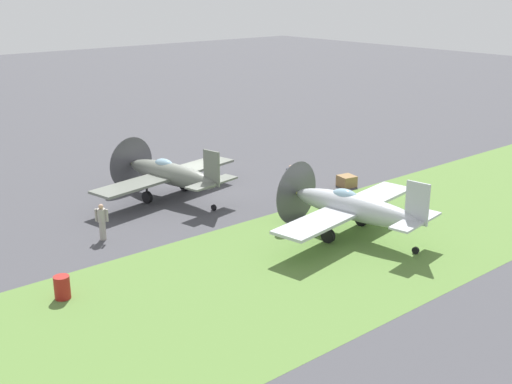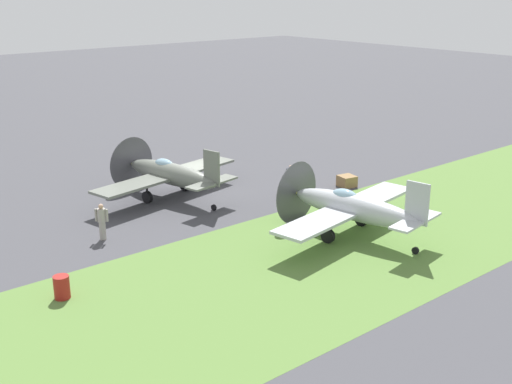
{
  "view_description": "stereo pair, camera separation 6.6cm",
  "coord_description": "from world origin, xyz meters",
  "px_view_note": "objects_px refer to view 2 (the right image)",
  "views": [
    {
      "loc": [
        -20.52,
        -29.77,
        11.31
      ],
      "look_at": [
        -0.38,
        -5.9,
        1.28
      ],
      "focal_mm": 45.93,
      "sensor_mm": 36.0,
      "label": 1
    },
    {
      "loc": [
        -20.46,
        -29.82,
        11.31
      ],
      "look_at": [
        -0.38,
        -5.9,
        1.28
      ],
      "focal_mm": 45.93,
      "sensor_mm": 36.0,
      "label": 2
    }
  ],
  "objects_px": {
    "ground_crew_chief": "(102,221)",
    "runway_marker_cone": "(322,202)",
    "ground_crew_mechanic": "(291,179)",
    "supply_crate": "(347,181)",
    "airplane_wingman": "(352,207)",
    "fuel_drum": "(62,287)",
    "airplane_lead": "(170,174)"
  },
  "relations": [
    {
      "from": "ground_crew_chief",
      "to": "runway_marker_cone",
      "type": "xyz_separation_m",
      "value": [
        11.12,
        -3.14,
        -0.69
      ]
    },
    {
      "from": "ground_crew_mechanic",
      "to": "supply_crate",
      "type": "relative_size",
      "value": 1.92
    },
    {
      "from": "airplane_wingman",
      "to": "fuel_drum",
      "type": "xyz_separation_m",
      "value": [
        -13.06,
        2.68,
        -0.97
      ]
    },
    {
      "from": "fuel_drum",
      "to": "ground_crew_mechanic",
      "type": "bearing_deg",
      "value": 13.67
    },
    {
      "from": "runway_marker_cone",
      "to": "ground_crew_mechanic",
      "type": "bearing_deg",
      "value": 89.75
    },
    {
      "from": "supply_crate",
      "to": "ground_crew_mechanic",
      "type": "bearing_deg",
      "value": 165.53
    },
    {
      "from": "ground_crew_mechanic",
      "to": "runway_marker_cone",
      "type": "xyz_separation_m",
      "value": [
        -0.01,
        -2.45,
        -0.69
      ]
    },
    {
      "from": "ground_crew_chief",
      "to": "supply_crate",
      "type": "xyz_separation_m",
      "value": [
        14.73,
        -1.62,
        -0.59
      ]
    },
    {
      "from": "airplane_lead",
      "to": "ground_crew_mechanic",
      "type": "height_order",
      "value": "airplane_lead"
    },
    {
      "from": "airplane_wingman",
      "to": "supply_crate",
      "type": "bearing_deg",
      "value": 34.79
    },
    {
      "from": "airplane_wingman",
      "to": "fuel_drum",
      "type": "distance_m",
      "value": 13.36
    },
    {
      "from": "fuel_drum",
      "to": "runway_marker_cone",
      "type": "xyz_separation_m",
      "value": [
        15.07,
        1.22,
        -0.23
      ]
    },
    {
      "from": "airplane_lead",
      "to": "runway_marker_cone",
      "type": "bearing_deg",
      "value": -59.8
    },
    {
      "from": "ground_crew_mechanic",
      "to": "runway_marker_cone",
      "type": "distance_m",
      "value": 2.54
    },
    {
      "from": "airplane_lead",
      "to": "fuel_drum",
      "type": "relative_size",
      "value": 10.45
    },
    {
      "from": "airplane_lead",
      "to": "fuel_drum",
      "type": "distance_m",
      "value": 12.29
    },
    {
      "from": "airplane_wingman",
      "to": "ground_crew_chief",
      "type": "distance_m",
      "value": 11.53
    },
    {
      "from": "airplane_lead",
      "to": "ground_crew_chief",
      "type": "bearing_deg",
      "value": -161.55
    },
    {
      "from": "airplane_lead",
      "to": "ground_crew_chief",
      "type": "height_order",
      "value": "airplane_lead"
    },
    {
      "from": "airplane_lead",
      "to": "airplane_wingman",
      "type": "relative_size",
      "value": 0.98
    },
    {
      "from": "airplane_wingman",
      "to": "ground_crew_mechanic",
      "type": "xyz_separation_m",
      "value": [
        2.02,
        6.34,
        -0.51
      ]
    },
    {
      "from": "airplane_wingman",
      "to": "supply_crate",
      "type": "height_order",
      "value": "airplane_wingman"
    },
    {
      "from": "ground_crew_chief",
      "to": "fuel_drum",
      "type": "xyz_separation_m",
      "value": [
        -3.94,
        -4.36,
        -0.46
      ]
    },
    {
      "from": "airplane_wingman",
      "to": "ground_crew_chief",
      "type": "bearing_deg",
      "value": 133.14
    },
    {
      "from": "airplane_lead",
      "to": "supply_crate",
      "type": "bearing_deg",
      "value": -38.34
    },
    {
      "from": "fuel_drum",
      "to": "runway_marker_cone",
      "type": "bearing_deg",
      "value": 4.63
    },
    {
      "from": "fuel_drum",
      "to": "airplane_lead",
      "type": "bearing_deg",
      "value": 37.83
    },
    {
      "from": "ground_crew_mechanic",
      "to": "supply_crate",
      "type": "height_order",
      "value": "ground_crew_mechanic"
    },
    {
      "from": "ground_crew_mechanic",
      "to": "supply_crate",
      "type": "bearing_deg",
      "value": 68.19
    },
    {
      "from": "fuel_drum",
      "to": "supply_crate",
      "type": "distance_m",
      "value": 18.87
    },
    {
      "from": "airplane_lead",
      "to": "ground_crew_mechanic",
      "type": "bearing_deg",
      "value": -45.85
    },
    {
      "from": "airplane_wingman",
      "to": "fuel_drum",
      "type": "bearing_deg",
      "value": 159.23
    }
  ]
}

